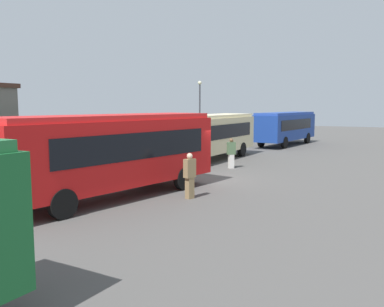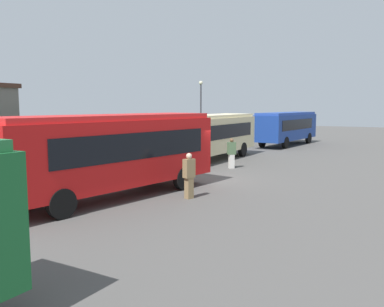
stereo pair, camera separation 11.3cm
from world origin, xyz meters
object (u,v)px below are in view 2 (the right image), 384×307
at_px(person_right, 268,133).
at_px(lamppost, 201,105).
at_px(bus_cream, 208,134).
at_px(person_center, 232,153).
at_px(person_left, 189,175).
at_px(bus_blue, 287,126).
at_px(bus_red, 111,151).

distance_m(person_right, lamppost, 6.86).
height_order(bus_cream, person_center, bus_cream).
distance_m(person_left, lamppost, 23.54).
bearing_deg(bus_blue, person_left, -167.32).
bearing_deg(lamppost, bus_red, -163.94).
bearing_deg(bus_red, lamppost, -150.15).
bearing_deg(bus_cream, lamppost, -149.08).
xyz_separation_m(bus_red, person_center, (9.26, -1.56, -0.97)).
distance_m(person_center, lamppost, 15.91).
bearing_deg(person_right, lamppost, -71.04).
xyz_separation_m(bus_red, lamppost, (22.69, 6.53, 1.75)).
distance_m(bus_red, lamppost, 23.67).
relative_size(bus_cream, person_right, 5.66).
distance_m(bus_red, bus_cream, 11.68).
xyz_separation_m(bus_cream, person_right, (13.74, -0.16, -0.75)).
bearing_deg(person_center, bus_cream, 5.19).
bearing_deg(lamppost, bus_blue, -78.68).
bearing_deg(lamppost, person_center, -148.92).
height_order(person_center, person_right, person_right).
relative_size(bus_blue, person_left, 5.25).
height_order(bus_cream, bus_blue, bus_cream).
distance_m(bus_cream, person_right, 13.76).
height_order(bus_blue, person_center, bus_blue).
xyz_separation_m(bus_red, bus_cream, (11.64, 0.96, -0.14)).
distance_m(bus_blue, person_right, 2.46).
distance_m(bus_cream, lamppost, 12.52).
height_order(bus_red, person_right, bus_red).
xyz_separation_m(person_center, person_right, (16.11, 2.36, 0.08)).
relative_size(bus_red, lamppost, 1.70).
bearing_deg(bus_cream, bus_red, 8.88).
distance_m(bus_cream, person_left, 11.08).
bearing_deg(bus_cream, person_right, -176.52).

